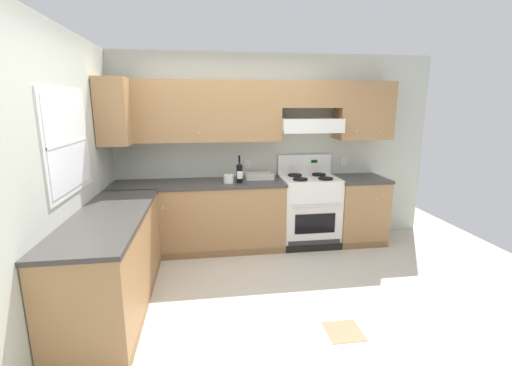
{
  "coord_description": "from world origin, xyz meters",
  "views": [
    {
      "loc": [
        -0.35,
        -3.17,
        1.87
      ],
      "look_at": [
        0.2,
        0.7,
        1.0
      ],
      "focal_mm": 24.45,
      "sensor_mm": 36.0,
      "label": 1
    }
  ],
  "objects": [
    {
      "name": "wall_back",
      "position": [
        0.4,
        1.53,
        1.48
      ],
      "size": [
        4.68,
        0.57,
        2.55
      ],
      "color": "beige",
      "rests_on": "ground_plane"
    },
    {
      "name": "wine_bottle",
      "position": [
        0.06,
        1.15,
        1.05
      ],
      "size": [
        0.08,
        0.08,
        0.35
      ],
      "color": "black",
      "rests_on": "counter_back_run"
    },
    {
      "name": "floor_accent_tile",
      "position": [
        0.75,
        -0.69,
        0.0
      ],
      "size": [
        0.3,
        0.3,
        0.01
      ],
      "primitive_type": "cube",
      "color": "olive",
      "rests_on": "ground_plane"
    },
    {
      "name": "wall_left",
      "position": [
        -1.59,
        0.23,
        1.34
      ],
      "size": [
        0.47,
        4.0,
        2.55
      ],
      "color": "beige",
      "rests_on": "ground_plane"
    },
    {
      "name": "counter_left_run",
      "position": [
        -1.24,
        -0.0,
        0.45
      ],
      "size": [
        0.63,
        1.91,
        0.91
      ],
      "color": "#A87A4C",
      "rests_on": "ground_plane"
    },
    {
      "name": "ground_plane",
      "position": [
        0.0,
        0.0,
        0.0
      ],
      "size": [
        7.04,
        7.04,
        0.0
      ],
      "primitive_type": "plane",
      "color": "beige"
    },
    {
      "name": "stove",
      "position": [
        1.01,
        1.25,
        0.48
      ],
      "size": [
        0.76,
        0.62,
        1.2
      ],
      "color": "white",
      "rests_on": "ground_plane"
    },
    {
      "name": "paper_towel_roll",
      "position": [
        -0.08,
        1.17,
        0.96
      ],
      "size": [
        0.13,
        0.13,
        0.1
      ],
      "color": "white",
      "rests_on": "counter_back_run"
    },
    {
      "name": "bowl",
      "position": [
        0.34,
        1.34,
        0.94
      ],
      "size": [
        0.37,
        0.21,
        0.08
      ],
      "color": "beige",
      "rests_on": "counter_back_run"
    },
    {
      "name": "counter_back_run",
      "position": [
        0.06,
        1.24,
        0.45
      ],
      "size": [
        3.6,
        0.65,
        0.91
      ],
      "color": "#A87A4C",
      "rests_on": "ground_plane"
    }
  ]
}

